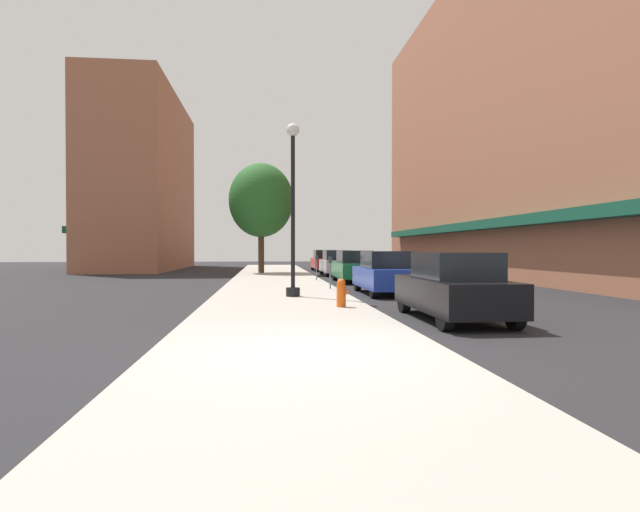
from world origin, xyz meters
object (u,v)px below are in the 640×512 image
at_px(parking_meter_far, 330,268).
at_px(car_silver, 336,263).
at_px(car_black, 454,287).
at_px(lamppost, 293,206).
at_px(car_red, 324,261).
at_px(car_blue, 385,273).
at_px(car_green, 354,267).
at_px(parking_meter_near, 317,264).
at_px(fire_hydrant, 341,293).
at_px(tree_near, 261,201).

xyz_separation_m(parking_meter_far, car_silver, (1.95, 12.34, -0.14)).
distance_m(parking_meter_far, car_black, 8.78).
bearing_deg(lamppost, car_red, 80.77).
bearing_deg(car_blue, parking_meter_far, 145.37).
relative_size(lamppost, car_green, 1.37).
bearing_deg(car_black, car_green, 91.92).
bearing_deg(lamppost, parking_meter_far, 61.91).
bearing_deg(parking_meter_near, fire_hydrant, -92.38).
bearing_deg(car_silver, parking_meter_near, -104.88).
height_order(tree_near, car_blue, tree_near).
xyz_separation_m(car_silver, car_red, (0.00, 6.85, 0.00)).
height_order(car_silver, car_red, same).
xyz_separation_m(parking_meter_far, tree_near, (-2.94, 14.39, 4.09)).
bearing_deg(car_black, car_silver, 91.92).
bearing_deg(car_silver, tree_near, 158.60).
height_order(fire_hydrant, car_green, car_green).
bearing_deg(fire_hydrant, car_red, 84.54).
relative_size(parking_meter_near, parking_meter_far, 1.00).
relative_size(tree_near, car_blue, 1.73).
distance_m(parking_meter_near, tree_near, 10.08).
bearing_deg(tree_near, car_silver, -22.79).
height_order(parking_meter_near, car_green, car_green).
bearing_deg(lamppost, fire_hydrant, -70.35).
xyz_separation_m(lamppost, parking_meter_near, (1.68, 8.81, -2.25)).
relative_size(fire_hydrant, tree_near, 0.11).
bearing_deg(parking_meter_far, car_green, 70.85).
xyz_separation_m(fire_hydrant, parking_meter_near, (0.50, 12.11, 0.43)).
bearing_deg(car_blue, car_green, 91.14).
relative_size(car_blue, car_green, 1.00).
relative_size(parking_meter_far, tree_near, 0.18).
distance_m(lamppost, parking_meter_near, 9.25).
xyz_separation_m(parking_meter_far, car_red, (1.95, 19.19, -0.14)).
bearing_deg(car_black, tree_near, 103.94).
height_order(tree_near, car_red, tree_near).
xyz_separation_m(car_green, car_red, (0.00, 13.57, 0.00)).
relative_size(car_green, car_red, 1.00).
distance_m(car_blue, car_green, 7.02).
bearing_deg(car_blue, parking_meter_near, 106.58).
height_order(car_black, car_blue, same).
relative_size(parking_meter_near, car_silver, 0.30).
bearing_deg(car_blue, lamppost, -153.17).
relative_size(car_blue, car_silver, 1.00).
distance_m(lamppost, car_green, 9.79).
bearing_deg(parking_meter_near, car_silver, 73.73).
bearing_deg(tree_near, car_black, -77.98).
bearing_deg(car_red, car_silver, -89.83).
relative_size(car_black, car_silver, 1.00).
xyz_separation_m(parking_meter_far, car_black, (1.95, -8.55, -0.14)).
distance_m(tree_near, car_black, 23.84).
height_order(parking_meter_far, car_red, car_red).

